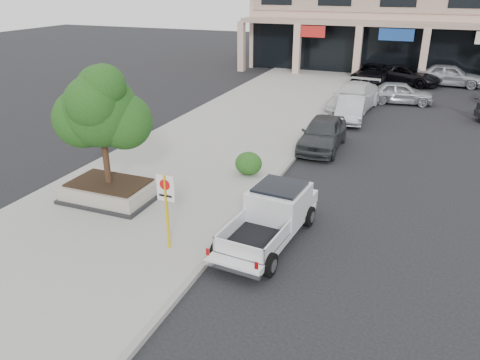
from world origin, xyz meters
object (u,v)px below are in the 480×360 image
(curb_car_a, at_px, (323,133))
(curb_car_b, at_px, (351,108))
(no_parking_sign, at_px, (166,202))
(curb_car_d, at_px, (372,74))
(lot_car_d, at_px, (407,75))
(curb_car_c, at_px, (353,97))
(pickup_truck, at_px, (268,219))
(planter_tree, at_px, (106,110))
(lot_car_a, at_px, (400,93))
(planter, at_px, (110,191))
(lot_car_e, at_px, (450,75))

(curb_car_a, relative_size, curb_car_b, 1.06)
(no_parking_sign, relative_size, curb_car_a, 0.51)
(curb_car_d, relative_size, lot_car_d, 1.05)
(curb_car_c, distance_m, curb_car_d, 8.70)
(pickup_truck, relative_size, curb_car_a, 1.09)
(no_parking_sign, height_order, curb_car_a, no_parking_sign)
(no_parking_sign, xyz_separation_m, curb_car_d, (2.32, 27.29, -0.87))
(planter_tree, height_order, pickup_truck, planter_tree)
(no_parking_sign, xyz_separation_m, curb_car_a, (2.14, 10.83, -0.87))
(lot_car_a, bearing_deg, curb_car_a, 157.87)
(planter, height_order, curb_car_d, curb_car_d)
(curb_car_a, distance_m, curb_car_d, 16.46)
(curb_car_a, height_order, lot_car_d, curb_car_a)
(planter_tree, xyz_separation_m, curb_car_b, (6.02, 14.00, -2.72))
(no_parking_sign, relative_size, lot_car_a, 0.55)
(curb_car_d, height_order, lot_car_a, curb_car_d)
(curb_car_c, distance_m, lot_car_e, 11.58)
(curb_car_c, distance_m, lot_car_d, 9.86)
(no_parking_sign, height_order, curb_car_b, no_parking_sign)
(curb_car_b, relative_size, lot_car_e, 0.88)
(planter_tree, relative_size, curb_car_c, 0.71)
(curb_car_c, xyz_separation_m, lot_car_a, (2.55, 2.94, -0.11))
(planter, xyz_separation_m, curb_car_a, (5.75, 8.72, 0.29))
(curb_car_a, distance_m, curb_car_c, 7.75)
(pickup_truck, height_order, curb_car_c, curb_car_c)
(curb_car_b, bearing_deg, lot_car_d, 73.75)
(curb_car_a, xyz_separation_m, lot_car_a, (2.71, 10.69, -0.05))
(planter, xyz_separation_m, pickup_truck, (6.12, -0.49, 0.29))
(no_parking_sign, bearing_deg, planter, 149.72)
(lot_car_a, bearing_deg, no_parking_sign, 159.41)
(curb_car_d, bearing_deg, lot_car_e, 16.90)
(planter, relative_size, curb_car_a, 0.71)
(curb_car_a, bearing_deg, lot_car_a, 75.13)
(curb_car_d, bearing_deg, planter_tree, -100.70)
(curb_car_c, bearing_deg, lot_car_d, 81.77)
(lot_car_d, bearing_deg, curb_car_a, -169.91)
(curb_car_c, xyz_separation_m, curb_car_d, (0.02, 8.70, -0.05))
(lot_car_a, bearing_deg, curb_car_c, 131.24)
(curb_car_d, bearing_deg, no_parking_sign, -92.50)
(no_parking_sign, relative_size, lot_car_e, 0.48)
(curb_car_c, bearing_deg, lot_car_e, 67.92)
(curb_car_b, height_order, curb_car_d, curb_car_d)
(pickup_truck, bearing_deg, lot_car_e, 84.00)
(lot_car_d, bearing_deg, curb_car_c, -175.95)
(lot_car_d, distance_m, lot_car_e, 3.10)
(planter, distance_m, pickup_truck, 6.15)
(planter_tree, bearing_deg, lot_car_e, 66.75)
(planter_tree, bearing_deg, curb_car_c, 70.47)
(planter_tree, height_order, lot_car_e, planter_tree)
(curb_car_d, bearing_deg, curb_car_a, -88.28)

